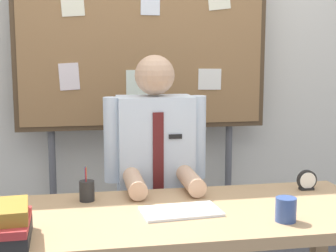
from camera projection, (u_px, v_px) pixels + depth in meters
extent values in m
cube|color=silver|center=(139.00, 59.00, 3.31)|extent=(6.40, 0.08, 2.70)
cube|color=tan|center=(175.00, 217.00, 2.20)|extent=(1.80, 0.73, 0.05)
cube|color=silver|center=(155.00, 163.00, 2.74)|extent=(0.40, 0.22, 0.73)
sphere|color=tan|center=(155.00, 75.00, 2.67)|extent=(0.21, 0.21, 0.21)
cylinder|color=silver|center=(112.00, 140.00, 2.66)|extent=(0.09, 0.09, 0.45)
cylinder|color=silver|center=(197.00, 137.00, 2.74)|extent=(0.09, 0.09, 0.45)
cylinder|color=tan|center=(135.00, 183.00, 2.47)|extent=(0.09, 0.30, 0.09)
cylinder|color=tan|center=(191.00, 181.00, 2.51)|extent=(0.09, 0.30, 0.09)
cube|color=#591919|center=(158.00, 158.00, 2.62)|extent=(0.06, 0.01, 0.48)
cube|color=black|center=(175.00, 137.00, 2.62)|extent=(0.07, 0.01, 0.02)
cube|color=#4C3823|center=(143.00, 38.00, 3.10)|extent=(1.56, 0.05, 1.12)
cube|color=olive|center=(143.00, 38.00, 3.09)|extent=(1.50, 0.04, 1.06)
cylinder|color=#59595E|center=(54.00, 200.00, 3.18)|extent=(0.04, 0.04, 0.95)
cylinder|color=#59595E|center=(228.00, 191.00, 3.38)|extent=(0.04, 0.04, 0.95)
cube|color=white|center=(210.00, 79.00, 3.18)|extent=(0.15, 0.00, 0.13)
cube|color=silver|center=(69.00, 77.00, 3.02)|extent=(0.13, 0.00, 0.17)
cube|color=white|center=(150.00, 1.00, 3.04)|extent=(0.12, 0.00, 0.17)
cube|color=silver|center=(137.00, 83.00, 3.10)|extent=(0.14, 0.00, 0.16)
cube|color=#F4EFCC|center=(72.00, 1.00, 2.96)|extent=(0.14, 0.00, 0.18)
cube|color=#262626|center=(1.00, 234.00, 1.85)|extent=(0.22, 0.27, 0.06)
cube|color=#B22D2D|center=(1.00, 223.00, 1.84)|extent=(0.21, 0.30, 0.03)
cube|color=white|center=(181.00, 211.00, 2.18)|extent=(0.35, 0.22, 0.01)
cylinder|color=black|center=(307.00, 180.00, 2.53)|extent=(0.10, 0.02, 0.10)
cylinder|color=white|center=(308.00, 181.00, 2.51)|extent=(0.08, 0.00, 0.08)
cube|color=black|center=(306.00, 188.00, 2.53)|extent=(0.07, 0.04, 0.01)
cylinder|color=#334C8C|center=(286.00, 209.00, 2.07)|extent=(0.09, 0.09, 0.10)
cylinder|color=#262626|center=(87.00, 191.00, 2.34)|extent=(0.07, 0.07, 0.09)
cylinder|color=#263399|center=(86.00, 182.00, 2.35)|extent=(0.01, 0.01, 0.15)
cylinder|color=maroon|center=(86.00, 183.00, 2.32)|extent=(0.01, 0.01, 0.15)
cylinder|color=gold|center=(86.00, 182.00, 2.35)|extent=(0.01, 0.01, 0.15)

